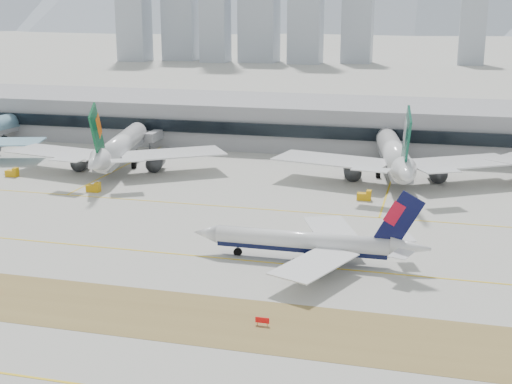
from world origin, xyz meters
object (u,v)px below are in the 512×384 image
(taxiing_airliner, at_px, (310,243))
(terminal, at_px, (309,122))
(widebody_eva, at_px, (119,148))
(widebody_cathay, at_px, (394,156))

(taxiing_airliner, height_order, terminal, taxiing_airliner)
(widebody_eva, relative_size, widebody_cathay, 0.95)
(taxiing_airliner, relative_size, widebody_cathay, 0.68)
(taxiing_airliner, distance_m, widebody_eva, 93.98)
(widebody_eva, xyz_separation_m, terminal, (47.15, 53.86, 1.27))
(widebody_eva, height_order, widebody_cathay, widebody_cathay)
(widebody_cathay, height_order, terminal, widebody_cathay)
(widebody_cathay, relative_size, terminal, 0.24)
(widebody_cathay, xyz_separation_m, terminal, (-32.96, 45.71, 0.95))
(widebody_cathay, distance_m, terminal, 56.36)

